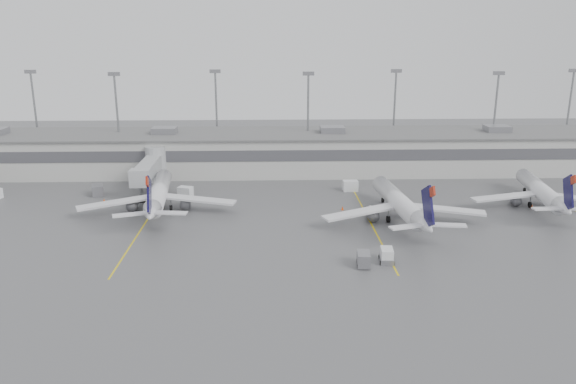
{
  "coord_description": "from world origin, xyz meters",
  "views": [
    {
      "loc": [
        2.11,
        -58.25,
        28.59
      ],
      "look_at": [
        4.65,
        24.0,
        5.0
      ],
      "focal_mm": 35.0,
      "sensor_mm": 36.0,
      "label": 1
    }
  ],
  "objects_px": {
    "jet_far_right": "(542,192)",
    "baggage_tug": "(387,257)",
    "jet_mid_left": "(158,194)",
    "jet_mid_right": "(401,203)"
  },
  "relations": [
    {
      "from": "jet_far_right",
      "to": "baggage_tug",
      "type": "relative_size",
      "value": 9.05
    },
    {
      "from": "jet_mid_left",
      "to": "jet_far_right",
      "type": "xyz_separation_m",
      "value": [
        64.11,
        0.06,
        -0.16
      ]
    },
    {
      "from": "jet_mid_right",
      "to": "jet_far_right",
      "type": "relative_size",
      "value": 1.07
    },
    {
      "from": "jet_mid_left",
      "to": "jet_mid_right",
      "type": "xyz_separation_m",
      "value": [
        38.7,
        -6.39,
        0.02
      ]
    },
    {
      "from": "jet_far_right",
      "to": "baggage_tug",
      "type": "xyz_separation_m",
      "value": [
        -30.73,
        -22.57,
        -2.02
      ]
    },
    {
      "from": "jet_mid_right",
      "to": "baggage_tug",
      "type": "relative_size",
      "value": 9.67
    },
    {
      "from": "jet_mid_right",
      "to": "jet_far_right",
      "type": "distance_m",
      "value": 26.22
    },
    {
      "from": "jet_far_right",
      "to": "jet_mid_right",
      "type": "bearing_deg",
      "value": -157.43
    },
    {
      "from": "jet_mid_left",
      "to": "jet_mid_right",
      "type": "distance_m",
      "value": 39.22
    },
    {
      "from": "jet_mid_right",
      "to": "jet_far_right",
      "type": "height_order",
      "value": "jet_mid_right"
    }
  ]
}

